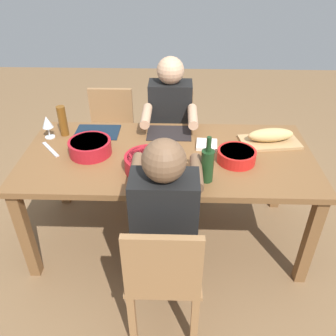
{
  "coord_description": "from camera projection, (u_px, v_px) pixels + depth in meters",
  "views": [
    {
      "loc": [
        -0.06,
        1.97,
        1.96
      ],
      "look_at": [
        0.0,
        0.0,
        0.63
      ],
      "focal_mm": 37.33,
      "sensor_mm": 36.0,
      "label": 1
    }
  ],
  "objects": [
    {
      "name": "ground_plane",
      "position": [
        168.0,
        234.0,
        2.73
      ],
      "size": [
        8.0,
        8.0,
        0.0
      ],
      "primitive_type": "plane",
      "color": "brown"
    },
    {
      "name": "dining_table",
      "position": [
        168.0,
        164.0,
        2.36
      ],
      "size": [
        1.92,
        0.9,
        0.74
      ],
      "color": "brown",
      "rests_on": "ground_plane"
    },
    {
      "name": "chair_near_right",
      "position": [
        111.0,
        132.0,
        3.11
      ],
      "size": [
        0.4,
        0.4,
        0.85
      ],
      "color": "#9E7044",
      "rests_on": "ground_plane"
    },
    {
      "name": "chair_near_center",
      "position": [
        171.0,
        133.0,
        3.1
      ],
      "size": [
        0.4,
        0.4,
        0.85
      ],
      "color": "#9E7044",
      "rests_on": "ground_plane"
    },
    {
      "name": "diner_near_center",
      "position": [
        170.0,
        120.0,
        2.82
      ],
      "size": [
        0.41,
        0.53,
        1.2
      ],
      "color": "#2D2D38",
      "rests_on": "ground_plane"
    },
    {
      "name": "chair_far_center",
      "position": [
        164.0,
        274.0,
        1.82
      ],
      "size": [
        0.4,
        0.4,
        0.85
      ],
      "color": "#9E7044",
      "rests_on": "ground_plane"
    },
    {
      "name": "diner_far_center",
      "position": [
        165.0,
        219.0,
        1.85
      ],
      "size": [
        0.41,
        0.53,
        1.2
      ],
      "color": "#2D2D38",
      "rests_on": "ground_plane"
    },
    {
      "name": "serving_bowl_pasta",
      "position": [
        90.0,
        146.0,
        2.29
      ],
      "size": [
        0.28,
        0.28,
        0.1
      ],
      "color": "#B21923",
      "rests_on": "dining_table"
    },
    {
      "name": "serving_bowl_salad",
      "position": [
        237.0,
        155.0,
        2.22
      ],
      "size": [
        0.25,
        0.25,
        0.08
      ],
      "color": "red",
      "rests_on": "dining_table"
    },
    {
      "name": "serving_bowl_greens",
      "position": [
        148.0,
        162.0,
        2.13
      ],
      "size": [
        0.29,
        0.29,
        0.1
      ],
      "color": "#B21923",
      "rests_on": "dining_table"
    },
    {
      "name": "cutting_board",
      "position": [
        269.0,
        142.0,
        2.43
      ],
      "size": [
        0.43,
        0.27,
        0.02
      ],
      "primitive_type": "cube",
      "rotation": [
        0.0,
        0.0,
        0.14
      ],
      "color": "tan",
      "rests_on": "dining_table"
    },
    {
      "name": "bread_loaf",
      "position": [
        271.0,
        135.0,
        2.4
      ],
      "size": [
        0.33,
        0.15,
        0.09
      ],
      "primitive_type": "ellipsoid",
      "rotation": [
        0.0,
        0.0,
        0.14
      ],
      "color": "tan",
      "rests_on": "cutting_board"
    },
    {
      "name": "wine_bottle",
      "position": [
        207.0,
        165.0,
        2.01
      ],
      "size": [
        0.08,
        0.08,
        0.29
      ],
      "color": "#193819",
      "rests_on": "dining_table"
    },
    {
      "name": "beer_bottle",
      "position": [
        63.0,
        121.0,
        2.48
      ],
      "size": [
        0.06,
        0.06,
        0.22
      ],
      "primitive_type": "cylinder",
      "color": "brown",
      "rests_on": "dining_table"
    },
    {
      "name": "wine_glass",
      "position": [
        47.0,
        123.0,
        2.44
      ],
      "size": [
        0.08,
        0.08,
        0.17
      ],
      "color": "silver",
      "rests_on": "dining_table"
    },
    {
      "name": "placemat_near_right",
      "position": [
        97.0,
        132.0,
        2.56
      ],
      "size": [
        0.32,
        0.23,
        0.01
      ],
      "primitive_type": "cube",
      "color": "#142333",
      "rests_on": "dining_table"
    },
    {
      "name": "placemat_near_center",
      "position": [
        169.0,
        133.0,
        2.55
      ],
      "size": [
        0.32,
        0.23,
        0.01
      ],
      "primitive_type": "cube",
      "color": "black",
      "rests_on": "dining_table"
    },
    {
      "name": "carving_knife",
      "position": [
        50.0,
        149.0,
        2.36
      ],
      "size": [
        0.17,
        0.19,
        0.01
      ],
      "primitive_type": "cube",
      "rotation": [
        0.0,
        0.0,
        2.27
      ],
      "color": "silver",
      "rests_on": "dining_table"
    },
    {
      "name": "napkin_stack",
      "position": [
        207.0,
        145.0,
        2.39
      ],
      "size": [
        0.15,
        0.15,
        0.02
      ],
      "primitive_type": "cube",
      "rotation": [
        0.0,
        0.0,
        -0.08
      ],
      "color": "white",
      "rests_on": "dining_table"
    }
  ]
}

